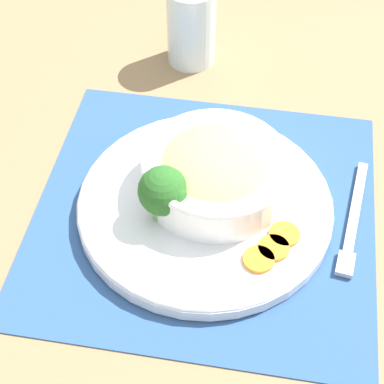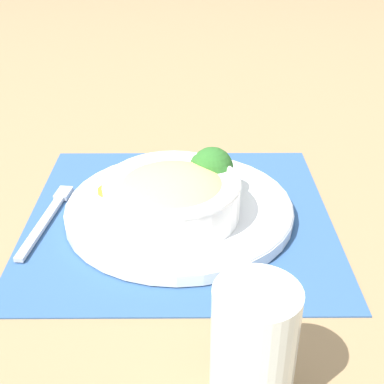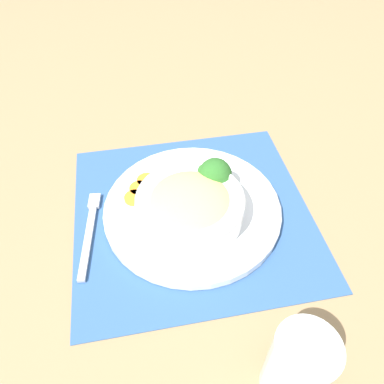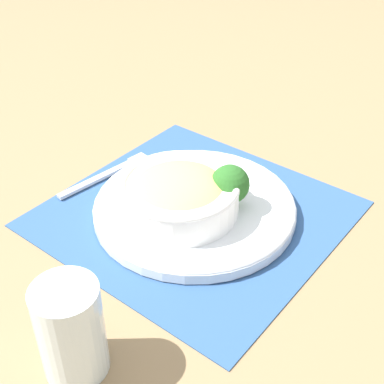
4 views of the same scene
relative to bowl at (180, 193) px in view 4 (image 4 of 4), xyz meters
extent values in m
plane|color=#8C704C|center=(0.01, 0.03, -0.05)|extent=(4.00, 4.00, 0.00)
cube|color=#2D5184|center=(0.01, 0.03, -0.05)|extent=(0.42, 0.41, 0.00)
cylinder|color=silver|center=(0.01, 0.03, -0.04)|extent=(0.32, 0.32, 0.02)
torus|color=silver|center=(0.01, 0.03, -0.03)|extent=(0.31, 0.31, 0.01)
cylinder|color=white|center=(0.00, 0.00, -0.01)|extent=(0.18, 0.18, 0.05)
torus|color=white|center=(0.00, 0.00, 0.02)|extent=(0.18, 0.18, 0.01)
ellipsoid|color=#EAC66B|center=(0.00, 0.00, 0.00)|extent=(0.15, 0.15, 0.05)
cylinder|color=#759E51|center=(0.05, 0.05, -0.02)|extent=(0.03, 0.03, 0.02)
sphere|color=#286023|center=(0.05, 0.05, 0.01)|extent=(0.06, 0.06, 0.06)
sphere|color=#286023|center=(0.04, 0.06, 0.02)|extent=(0.03, 0.03, 0.03)
sphere|color=#286023|center=(0.07, 0.05, 0.01)|extent=(0.02, 0.02, 0.02)
cylinder|color=orange|center=(-0.07, 0.10, -0.03)|extent=(0.04, 0.04, 0.01)
cylinder|color=orange|center=(-0.08, 0.08, -0.03)|extent=(0.04, 0.04, 0.01)
cylinder|color=orange|center=(-0.09, 0.06, -0.03)|extent=(0.04, 0.04, 0.01)
cylinder|color=silver|center=(0.08, -0.28, 0.01)|extent=(0.07, 0.07, 0.12)
cylinder|color=silver|center=(0.08, -0.28, -0.01)|extent=(0.06, 0.06, 0.07)
cube|color=#B7B7BC|center=(-0.17, 0.00, -0.04)|extent=(0.03, 0.18, 0.01)
cube|color=#B7B7BC|center=(-0.17, 0.08, -0.04)|extent=(0.02, 0.03, 0.01)
camera|label=1|loc=(-0.06, 0.53, 0.57)|focal=60.00mm
camera|label=2|loc=(0.03, -0.61, 0.35)|focal=50.00mm
camera|label=3|loc=(-0.07, -0.40, 0.47)|focal=35.00mm
camera|label=4|loc=(0.42, -0.49, 0.47)|focal=50.00mm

